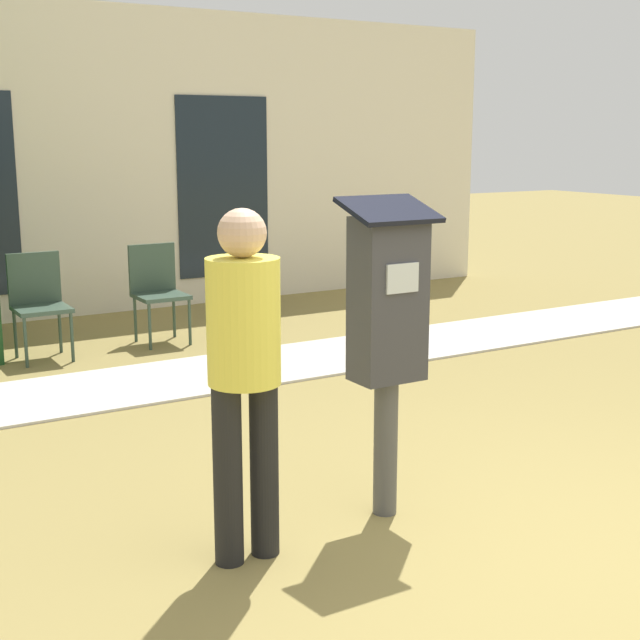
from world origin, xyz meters
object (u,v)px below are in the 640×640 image
(person_standing, at_px, (244,359))
(outdoor_chair_middle, at_px, (157,285))
(outdoor_chair_left, at_px, (38,297))
(parking_meter, at_px, (388,316))

(person_standing, relative_size, outdoor_chair_middle, 1.76)
(outdoor_chair_middle, bearing_deg, person_standing, -97.77)
(outdoor_chair_left, bearing_deg, person_standing, -96.37)
(parking_meter, distance_m, outdoor_chair_middle, 4.26)
(outdoor_chair_left, relative_size, outdoor_chair_middle, 1.00)
(parking_meter, relative_size, outdoor_chair_left, 1.77)
(outdoor_chair_left, distance_m, outdoor_chair_middle, 1.09)
(parking_meter, xyz_separation_m, outdoor_chair_left, (-0.69, 4.15, -0.49))
(parking_meter, bearing_deg, outdoor_chair_middle, 84.60)
(outdoor_chair_middle, bearing_deg, parking_meter, -87.41)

